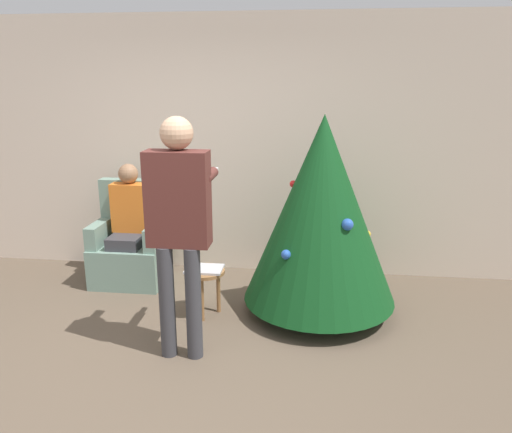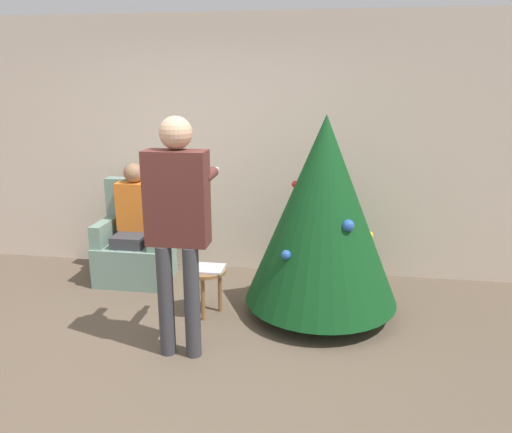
{
  "view_description": "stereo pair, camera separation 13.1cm",
  "coord_description": "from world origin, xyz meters",
  "px_view_note": "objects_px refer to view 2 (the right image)",
  "views": [
    {
      "loc": [
        1.05,
        -2.99,
        2.07
      ],
      "look_at": [
        0.6,
        0.78,
        1.01
      ],
      "focal_mm": 35.0,
      "sensor_mm": 36.0,
      "label": 1
    },
    {
      "loc": [
        1.18,
        -2.97,
        2.07
      ],
      "look_at": [
        0.6,
        0.78,
        1.01
      ],
      "focal_mm": 35.0,
      "sensor_mm": 36.0,
      "label": 2
    }
  ],
  "objects_px": {
    "person_standing": "(178,215)",
    "christmas_tree": "(323,211)",
    "side_stool": "(206,277)",
    "armchair": "(136,246)",
    "person_seated": "(133,218)"
  },
  "relations": [
    {
      "from": "christmas_tree",
      "to": "armchair",
      "type": "relative_size",
      "value": 1.7
    },
    {
      "from": "person_standing",
      "to": "christmas_tree",
      "type": "bearing_deg",
      "value": 38.5
    },
    {
      "from": "christmas_tree",
      "to": "side_stool",
      "type": "xyz_separation_m",
      "value": [
        -1.01,
        -0.18,
        -0.6
      ]
    },
    {
      "from": "christmas_tree",
      "to": "person_standing",
      "type": "height_order",
      "value": "person_standing"
    },
    {
      "from": "person_standing",
      "to": "side_stool",
      "type": "distance_m",
      "value": 0.99
    },
    {
      "from": "side_stool",
      "to": "person_seated",
      "type": "bearing_deg",
      "value": 144.14
    },
    {
      "from": "person_seated",
      "to": "side_stool",
      "type": "height_order",
      "value": "person_seated"
    },
    {
      "from": "armchair",
      "to": "person_seated",
      "type": "bearing_deg",
      "value": -90.0
    },
    {
      "from": "armchair",
      "to": "person_standing",
      "type": "bearing_deg",
      "value": -56.17
    },
    {
      "from": "person_seated",
      "to": "side_stool",
      "type": "xyz_separation_m",
      "value": [
        0.93,
        -0.67,
        -0.32
      ]
    },
    {
      "from": "armchair",
      "to": "side_stool",
      "type": "relative_size",
      "value": 2.45
    },
    {
      "from": "person_seated",
      "to": "person_standing",
      "type": "distance_m",
      "value": 1.65
    },
    {
      "from": "person_standing",
      "to": "side_stool",
      "type": "xyz_separation_m",
      "value": [
        0.03,
        0.64,
        -0.75
      ]
    },
    {
      "from": "christmas_tree",
      "to": "person_standing",
      "type": "xyz_separation_m",
      "value": [
        -1.04,
        -0.83,
        0.15
      ]
    },
    {
      "from": "armchair",
      "to": "person_seated",
      "type": "xyz_separation_m",
      "value": [
        0.0,
        -0.03,
        0.31
      ]
    }
  ]
}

